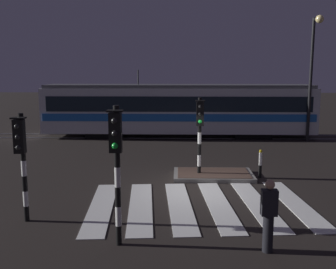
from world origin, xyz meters
name	(u,v)px	position (x,y,z in m)	size (l,w,h in m)	color
ground_plane	(197,190)	(0.00, 0.00, 0.00)	(120.00, 120.00, 0.00)	black
rail_near	(189,138)	(0.00, 10.35, 0.01)	(80.00, 0.12, 0.03)	#59595E
rail_far	(189,135)	(0.00, 11.78, 0.01)	(80.00, 0.12, 0.03)	#59595E
crosswalk_zebra	(199,205)	(0.00, -1.61, 0.01)	(7.07, 5.18, 0.02)	silver
traffic_island	(213,175)	(0.71, 1.70, 0.09)	(3.08, 1.80, 0.18)	slate
traffic_light_kerb_mid_left	(116,155)	(-2.07, -4.50, 2.21)	(0.36, 0.42, 3.35)	black
traffic_light_corner_near_left	(21,152)	(-4.84, -3.08, 1.98)	(0.36, 0.42, 3.01)	black
traffic_light_median_centre	(200,126)	(0.16, 1.56, 2.05)	(0.36, 0.42, 3.11)	black
street_lamp_trackside_right	(313,64)	(6.91, 9.46, 4.49)	(0.44, 1.21, 7.06)	black
tram	(178,109)	(-0.67, 11.06, 1.75)	(16.70, 2.58, 4.15)	silver
pedestrian_waiting_at_kerb	(269,215)	(1.41, -4.68, 0.88)	(0.36, 0.24, 1.71)	black
bollard_island_edge	(260,164)	(2.52, 1.63, 0.56)	(0.12, 0.12, 1.11)	black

